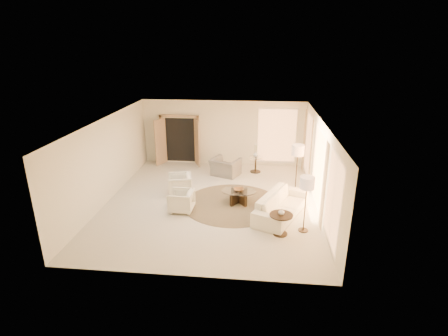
# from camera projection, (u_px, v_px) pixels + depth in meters

# --- Properties ---
(room) EXTENTS (7.04, 8.04, 2.83)m
(room) POSITION_uv_depth(u_px,v_px,m) (211.00, 163.00, 11.37)
(room) COLOR beige
(room) RESTS_ON ground
(windows_right) EXTENTS (0.10, 6.40, 2.40)m
(windows_right) POSITION_uv_depth(u_px,v_px,m) (318.00, 167.00, 11.15)
(windows_right) COLOR #FFAE66
(windows_right) RESTS_ON room
(window_back_corner) EXTENTS (1.70, 0.10, 2.40)m
(window_back_corner) POSITION_uv_depth(u_px,v_px,m) (277.00, 136.00, 14.86)
(window_back_corner) COLOR #FFAE66
(window_back_corner) RESTS_ON room
(curtains_right) EXTENTS (0.06, 5.20, 2.60)m
(curtains_right) POSITION_uv_depth(u_px,v_px,m) (312.00, 160.00, 12.01)
(curtains_right) COLOR #CCB384
(curtains_right) RESTS_ON room
(french_doors) EXTENTS (1.95, 0.66, 2.16)m
(french_doors) POSITION_uv_depth(u_px,v_px,m) (180.00, 140.00, 15.24)
(french_doors) COLOR tan
(french_doors) RESTS_ON room
(area_rug) EXTENTS (4.26, 4.26, 0.01)m
(area_rug) POSITION_uv_depth(u_px,v_px,m) (232.00, 203.00, 11.73)
(area_rug) COLOR #3E3321
(area_rug) RESTS_ON room
(sofa) EXTENTS (1.89, 2.64, 0.72)m
(sofa) POSITION_uv_depth(u_px,v_px,m) (281.00, 205.00, 10.83)
(sofa) COLOR white
(sofa) RESTS_ON room
(armchair_left) EXTENTS (0.91, 0.94, 0.81)m
(armchair_left) POSITION_uv_depth(u_px,v_px,m) (180.00, 184.00, 12.33)
(armchair_left) COLOR white
(armchair_left) RESTS_ON room
(armchair_right) EXTENTS (0.71, 0.76, 0.76)m
(armchair_right) POSITION_uv_depth(u_px,v_px,m) (181.00, 200.00, 11.12)
(armchair_right) COLOR white
(armchair_right) RESTS_ON room
(accent_chair) EXTENTS (1.27, 1.06, 0.94)m
(accent_chair) POSITION_uv_depth(u_px,v_px,m) (225.00, 164.00, 14.06)
(accent_chair) COLOR gray
(accent_chair) RESTS_ON room
(coffee_table) EXTENTS (1.20, 1.20, 0.43)m
(coffee_table) POSITION_uv_depth(u_px,v_px,m) (239.00, 195.00, 11.73)
(coffee_table) COLOR black
(coffee_table) RESTS_ON room
(end_table) EXTENTS (0.65, 0.65, 0.62)m
(end_table) POSITION_uv_depth(u_px,v_px,m) (281.00, 221.00, 9.73)
(end_table) COLOR black
(end_table) RESTS_ON room
(side_table) EXTENTS (0.57, 0.57, 0.66)m
(side_table) POSITION_uv_depth(u_px,v_px,m) (256.00, 163.00, 14.44)
(side_table) COLOR black
(side_table) RESTS_ON room
(floor_lamp_near) EXTENTS (0.43, 0.43, 1.79)m
(floor_lamp_near) POSITION_uv_depth(u_px,v_px,m) (298.00, 152.00, 12.06)
(floor_lamp_near) COLOR black
(floor_lamp_near) RESTS_ON room
(floor_lamp_far) EXTENTS (0.40, 0.40, 1.66)m
(floor_lamp_far) POSITION_uv_depth(u_px,v_px,m) (307.00, 185.00, 9.57)
(floor_lamp_far) COLOR black
(floor_lamp_far) RESTS_ON room
(bowl) EXTENTS (0.38, 0.38, 0.08)m
(bowl) POSITION_uv_depth(u_px,v_px,m) (239.00, 190.00, 11.66)
(bowl) COLOR brown
(bowl) RESTS_ON coffee_table
(end_vase) EXTENTS (0.22, 0.22, 0.18)m
(end_vase) POSITION_uv_depth(u_px,v_px,m) (281.00, 212.00, 9.63)
(end_vase) COLOR white
(end_vase) RESTS_ON end_table
(side_vase) EXTENTS (0.29, 0.29, 0.25)m
(side_vase) POSITION_uv_depth(u_px,v_px,m) (256.00, 154.00, 14.31)
(side_vase) COLOR white
(side_vase) RESTS_ON side_table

